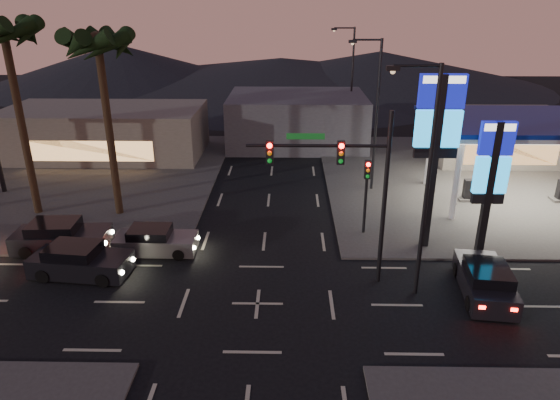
{
  "coord_description": "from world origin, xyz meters",
  "views": [
    {
      "loc": [
        1.32,
        -18.26,
        12.18
      ],
      "look_at": [
        0.89,
        4.57,
        3.0
      ],
      "focal_mm": 32.0,
      "sensor_mm": 36.0,
      "label": 1
    }
  ],
  "objects_px": {
    "traffic_signal_mast": "(346,175)",
    "car_lane_b_front": "(155,241)",
    "pylon_sign_short": "(492,170)",
    "gas_station": "(529,125)",
    "suv_station": "(485,281)",
    "car_lane_b_mid": "(61,237)",
    "car_lane_a_front": "(80,261)",
    "pylon_sign_tall": "(438,129)"
  },
  "relations": [
    {
      "from": "car_lane_b_front",
      "to": "suv_station",
      "type": "relative_size",
      "value": 0.91
    },
    {
      "from": "pylon_sign_tall",
      "to": "pylon_sign_short",
      "type": "height_order",
      "value": "pylon_sign_tall"
    },
    {
      "from": "gas_station",
      "to": "pylon_sign_short",
      "type": "distance_m",
      "value": 9.02
    },
    {
      "from": "gas_station",
      "to": "suv_station",
      "type": "relative_size",
      "value": 2.59
    },
    {
      "from": "pylon_sign_short",
      "to": "traffic_signal_mast",
      "type": "xyz_separation_m",
      "value": [
        -7.24,
        -2.51,
        0.57
      ]
    },
    {
      "from": "pylon_sign_tall",
      "to": "traffic_signal_mast",
      "type": "relative_size",
      "value": 1.12
    },
    {
      "from": "car_lane_a_front",
      "to": "pylon_sign_tall",
      "type": "bearing_deg",
      "value": 10.6
    },
    {
      "from": "gas_station",
      "to": "car_lane_a_front",
      "type": "bearing_deg",
      "value": -158.46
    },
    {
      "from": "pylon_sign_tall",
      "to": "suv_station",
      "type": "xyz_separation_m",
      "value": [
        1.49,
        -4.57,
        -5.69
      ]
    },
    {
      "from": "traffic_signal_mast",
      "to": "suv_station",
      "type": "bearing_deg",
      "value": -9.62
    },
    {
      "from": "car_lane_a_front",
      "to": "pylon_sign_short",
      "type": "bearing_deg",
      "value": 6.39
    },
    {
      "from": "gas_station",
      "to": "traffic_signal_mast",
      "type": "bearing_deg",
      "value": -140.72
    },
    {
      "from": "gas_station",
      "to": "suv_station",
      "type": "bearing_deg",
      "value": -118.5
    },
    {
      "from": "pylon_sign_short",
      "to": "car_lane_b_mid",
      "type": "relative_size",
      "value": 1.4
    },
    {
      "from": "car_lane_b_front",
      "to": "pylon_sign_tall",
      "type": "bearing_deg",
      "value": 3.53
    },
    {
      "from": "gas_station",
      "to": "pylon_sign_short",
      "type": "relative_size",
      "value": 1.74
    },
    {
      "from": "pylon_sign_short",
      "to": "suv_station",
      "type": "xyz_separation_m",
      "value": [
        -1.01,
        -3.57,
        -3.96
      ]
    },
    {
      "from": "gas_station",
      "to": "car_lane_b_front",
      "type": "height_order",
      "value": "gas_station"
    },
    {
      "from": "pylon_sign_tall",
      "to": "car_lane_b_front",
      "type": "distance_m",
      "value": 15.22
    },
    {
      "from": "car_lane_a_front",
      "to": "car_lane_b_mid",
      "type": "height_order",
      "value": "car_lane_b_mid"
    },
    {
      "from": "gas_station",
      "to": "pylon_sign_tall",
      "type": "distance_m",
      "value": 10.01
    },
    {
      "from": "pylon_sign_short",
      "to": "pylon_sign_tall",
      "type": "bearing_deg",
      "value": 158.2
    },
    {
      "from": "car_lane_b_mid",
      "to": "car_lane_a_front",
      "type": "bearing_deg",
      "value": -51.68
    },
    {
      "from": "pylon_sign_short",
      "to": "traffic_signal_mast",
      "type": "height_order",
      "value": "traffic_signal_mast"
    },
    {
      "from": "pylon_sign_short",
      "to": "car_lane_b_mid",
      "type": "bearing_deg",
      "value": 179.15
    },
    {
      "from": "car_lane_b_front",
      "to": "car_lane_b_mid",
      "type": "height_order",
      "value": "car_lane_b_mid"
    },
    {
      "from": "gas_station",
      "to": "traffic_signal_mast",
      "type": "relative_size",
      "value": 1.53
    },
    {
      "from": "traffic_signal_mast",
      "to": "suv_station",
      "type": "relative_size",
      "value": 1.7
    },
    {
      "from": "car_lane_b_front",
      "to": "car_lane_a_front",
      "type": "bearing_deg",
      "value": -142.1
    },
    {
      "from": "car_lane_b_mid",
      "to": "suv_station",
      "type": "bearing_deg",
      "value": -10.73
    },
    {
      "from": "car_lane_b_front",
      "to": "suv_station",
      "type": "height_order",
      "value": "suv_station"
    },
    {
      "from": "pylon_sign_tall",
      "to": "car_lane_a_front",
      "type": "height_order",
      "value": "pylon_sign_tall"
    },
    {
      "from": "car_lane_b_mid",
      "to": "pylon_sign_short",
      "type": "bearing_deg",
      "value": -0.85
    },
    {
      "from": "pylon_sign_short",
      "to": "suv_station",
      "type": "distance_m",
      "value": 5.42
    },
    {
      "from": "car_lane_a_front",
      "to": "suv_station",
      "type": "distance_m",
      "value": 18.59
    },
    {
      "from": "traffic_signal_mast",
      "to": "car_lane_b_front",
      "type": "distance_m",
      "value": 10.72
    },
    {
      "from": "pylon_sign_short",
      "to": "car_lane_b_front",
      "type": "height_order",
      "value": "pylon_sign_short"
    },
    {
      "from": "gas_station",
      "to": "suv_station",
      "type": "xyz_separation_m",
      "value": [
        -6.01,
        -11.07,
        -4.38
      ]
    },
    {
      "from": "gas_station",
      "to": "car_lane_b_mid",
      "type": "height_order",
      "value": "gas_station"
    },
    {
      "from": "car_lane_b_front",
      "to": "car_lane_b_mid",
      "type": "relative_size",
      "value": 0.85
    },
    {
      "from": "pylon_sign_short",
      "to": "traffic_signal_mast",
      "type": "relative_size",
      "value": 0.88
    },
    {
      "from": "gas_station",
      "to": "traffic_signal_mast",
      "type": "distance_m",
      "value": 15.82
    }
  ]
}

